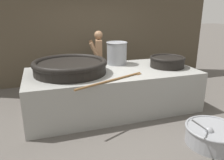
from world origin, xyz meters
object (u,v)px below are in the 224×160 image
Objects in this scene: giant_wok_near at (70,66)px; prep_bowl_vegetables at (212,134)px; giant_wok_far at (167,61)px; cook at (99,59)px; stock_pot at (117,53)px.

giant_wok_near reaches higher than prep_bowl_vegetables.
cook reaches higher than giant_wok_far.
stock_pot is 0.33× the size of cook.
giant_wok_near is 1.55m from cook.
cook reaches higher than prep_bowl_vegetables.
giant_wok_near is 1.37× the size of prep_bowl_vegetables.
cook is at bearing 53.04° from giant_wok_near.
stock_pot reaches higher than giant_wok_near.
giant_wok_near is at bearing 135.81° from prep_bowl_vegetables.
cook is (-0.25, 0.76, -0.28)m from stock_pot.
cook reaches higher than giant_wok_near.
prep_bowl_vegetables is (1.99, -1.94, -0.85)m from giant_wok_near.
giant_wok_far is (2.18, -0.15, -0.02)m from giant_wok_near.
stock_pot is at bearing 120.46° from cook.
giant_wok_near is 2.90m from prep_bowl_vegetables.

